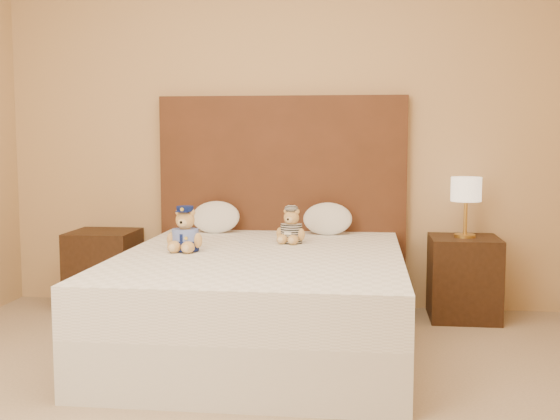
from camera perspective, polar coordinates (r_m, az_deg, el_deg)
The scene contains 10 objects.
room_walls at distance 3.29m, azimuth -3.58°, elevation 16.35°, with size 4.04×4.52×2.72m.
bed at distance 4.08m, azimuth -1.53°, elevation -7.35°, with size 1.60×2.00×0.55m.
headboard at distance 4.99m, azimuth 0.15°, elevation 0.64°, with size 1.75×0.08×1.50m, color #522B18.
nightstand_left at distance 5.15m, azimuth -14.12°, elevation -4.71°, with size 0.45×0.45×0.55m, color #331D10.
nightstand_right at distance 4.86m, azimuth 14.70°, elevation -5.36°, with size 0.45×0.45×0.55m, color #331D10.
lamp at distance 4.79m, azimuth 14.89°, elevation 1.39°, with size 0.20×0.20×0.40m.
teddy_police at distance 4.11m, azimuth -7.71°, elevation -1.54°, with size 0.23×0.22×0.26m, color #B88947, non-canonical shape.
teddy_prisoner at distance 4.39m, azimuth 0.93°, elevation -1.26°, with size 0.20×0.19×0.22m, color #B88947, non-canonical shape.
pillow_left at distance 4.89m, azimuth -5.25°, elevation -0.45°, with size 0.34×0.22×0.24m, color white.
pillow_right at distance 4.79m, azimuth 3.89°, elevation -0.58°, with size 0.33×0.22×0.24m, color white.
Camera 1 is at (0.58, -2.72, 1.22)m, focal length 45.00 mm.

